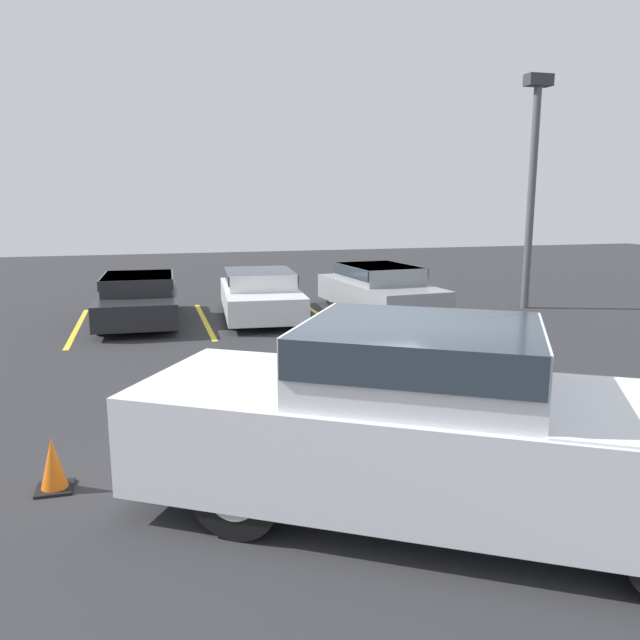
% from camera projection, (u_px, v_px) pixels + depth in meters
% --- Properties ---
extents(ground_plane, '(60.00, 60.00, 0.00)m').
position_uv_depth(ground_plane, '(349.00, 486.00, 6.51)').
color(ground_plane, '#2D2D30').
extents(stall_stripe_a, '(0.12, 4.81, 0.01)m').
position_uv_depth(stall_stripe_a, '(78.00, 327.00, 14.66)').
color(stall_stripe_a, yellow).
rests_on(stall_stripe_a, ground_plane).
extents(stall_stripe_b, '(0.12, 4.81, 0.01)m').
position_uv_depth(stall_stripe_b, '(205.00, 321.00, 15.44)').
color(stall_stripe_b, yellow).
rests_on(stall_stripe_b, ground_plane).
extents(stall_stripe_c, '(0.12, 4.81, 0.01)m').
position_uv_depth(stall_stripe_c, '(320.00, 315.00, 16.22)').
color(stall_stripe_c, yellow).
rests_on(stall_stripe_c, ground_plane).
extents(stall_stripe_d, '(0.12, 4.81, 0.01)m').
position_uv_depth(stall_stripe_d, '(424.00, 309.00, 17.00)').
color(stall_stripe_d, yellow).
rests_on(stall_stripe_d, ground_plane).
extents(pickup_truck, '(6.07, 4.81, 1.84)m').
position_uv_depth(pickup_truck, '(452.00, 425.00, 5.71)').
color(pickup_truck, silver).
rests_on(pickup_truck, ground_plane).
extents(parked_sedan_a, '(1.97, 4.38, 1.15)m').
position_uv_depth(parked_sedan_a, '(139.00, 297.00, 15.18)').
color(parked_sedan_a, '#232326').
rests_on(parked_sedan_a, ground_plane).
extents(parked_sedan_b, '(2.17, 4.45, 1.18)m').
position_uv_depth(parked_sedan_b, '(260.00, 293.00, 15.79)').
color(parked_sedan_b, silver).
rests_on(parked_sedan_b, ground_plane).
extents(parked_sedan_c, '(2.18, 4.61, 1.26)m').
position_uv_depth(parked_sedan_c, '(379.00, 288.00, 16.36)').
color(parked_sedan_c, gray).
rests_on(parked_sedan_c, ground_plane).
extents(light_post, '(0.70, 0.36, 6.14)m').
position_uv_depth(light_post, '(533.00, 173.00, 16.58)').
color(light_post, '#515156').
rests_on(light_post, ground_plane).
extents(traffic_cone, '(0.37, 0.37, 0.56)m').
position_uv_depth(traffic_cone, '(53.00, 466.00, 6.39)').
color(traffic_cone, black).
rests_on(traffic_cone, ground_plane).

